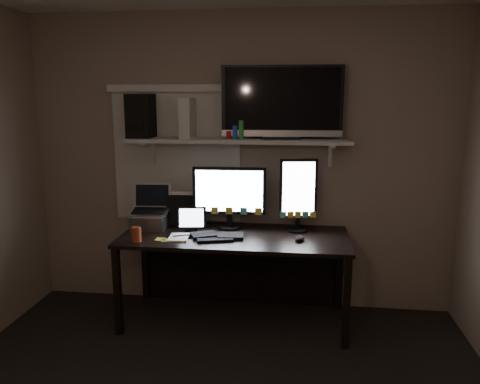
% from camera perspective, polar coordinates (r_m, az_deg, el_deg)
% --- Properties ---
extents(back_wall, '(3.60, 0.00, 3.60)m').
position_cam_1_polar(back_wall, '(3.99, 0.04, 3.47)').
color(back_wall, '#7D6B59').
rests_on(back_wall, floor).
extents(window_blinds, '(1.10, 0.02, 1.10)m').
position_cam_1_polar(window_blinds, '(4.07, -7.73, 4.23)').
color(window_blinds, beige).
rests_on(window_blinds, back_wall).
extents(desk, '(1.80, 0.75, 0.73)m').
position_cam_1_polar(desk, '(3.91, -0.41, -7.23)').
color(desk, black).
rests_on(desk, floor).
extents(wall_shelf, '(1.80, 0.35, 0.03)m').
position_cam_1_polar(wall_shelf, '(3.79, -0.28, 6.31)').
color(wall_shelf, '#A4A5A0').
rests_on(wall_shelf, back_wall).
extents(monitor_landscape, '(0.61, 0.09, 0.53)m').
position_cam_1_polar(monitor_landscape, '(3.86, -1.31, -0.64)').
color(monitor_landscape, black).
rests_on(monitor_landscape, desk).
extents(monitor_portrait, '(0.31, 0.10, 0.61)m').
position_cam_1_polar(monitor_portrait, '(3.80, 7.10, -0.34)').
color(monitor_portrait, black).
rests_on(monitor_portrait, desk).
extents(keyboard, '(0.45, 0.27, 0.03)m').
position_cam_1_polar(keyboard, '(3.68, -2.77, -5.33)').
color(keyboard, black).
rests_on(keyboard, desk).
extents(mouse, '(0.09, 0.12, 0.04)m').
position_cam_1_polar(mouse, '(3.62, 7.29, -5.63)').
color(mouse, black).
rests_on(mouse, desk).
extents(notepad, '(0.17, 0.22, 0.01)m').
position_cam_1_polar(notepad, '(3.69, -7.47, -5.50)').
color(notepad, white).
rests_on(notepad, desk).
extents(tablet, '(0.25, 0.13, 0.21)m').
position_cam_1_polar(tablet, '(3.83, -5.87, -3.29)').
color(tablet, black).
rests_on(tablet, desk).
extents(file_sorter, '(0.23, 0.11, 0.29)m').
position_cam_1_polar(file_sorter, '(4.02, -7.21, -2.04)').
color(file_sorter, black).
rests_on(file_sorter, desk).
extents(laptop, '(0.34, 0.28, 0.36)m').
position_cam_1_polar(laptop, '(3.94, -11.06, -1.88)').
color(laptop, '#B0AFB4').
rests_on(laptop, desk).
extents(cup, '(0.09, 0.09, 0.11)m').
position_cam_1_polar(cup, '(3.65, -12.53, -5.05)').
color(cup, maroon).
rests_on(cup, desk).
extents(sticky_notes, '(0.37, 0.30, 0.00)m').
position_cam_1_polar(sticky_notes, '(3.68, -7.71, -5.60)').
color(sticky_notes, yellow).
rests_on(sticky_notes, desk).
extents(tv, '(0.96, 0.21, 0.57)m').
position_cam_1_polar(tv, '(3.76, 5.14, 10.82)').
color(tv, black).
rests_on(tv, wall_shelf).
extents(game_console, '(0.09, 0.27, 0.32)m').
position_cam_1_polar(game_console, '(3.85, -6.39, 8.94)').
color(game_console, '#BBB7A9').
rests_on(game_console, wall_shelf).
extents(speaker, '(0.19, 0.24, 0.35)m').
position_cam_1_polar(speaker, '(3.96, -11.99, 9.07)').
color(speaker, black).
rests_on(speaker, wall_shelf).
extents(bottles, '(0.24, 0.06, 0.15)m').
position_cam_1_polar(bottles, '(3.74, -0.61, 7.65)').
color(bottles, '#A50F0C').
rests_on(bottles, wall_shelf).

